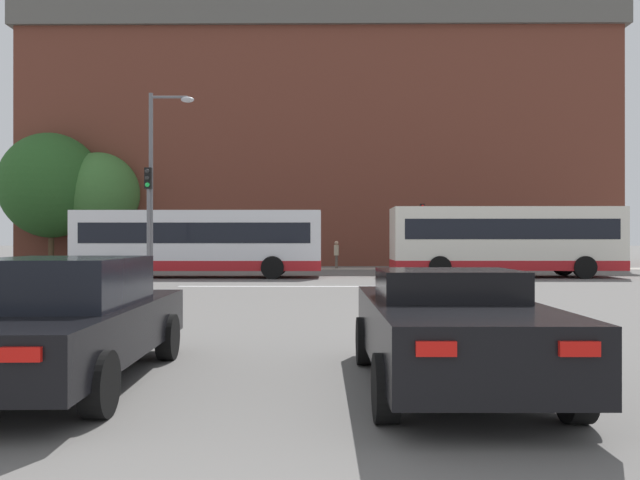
{
  "coord_description": "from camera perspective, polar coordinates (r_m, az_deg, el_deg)",
  "views": [
    {
      "loc": [
        0.69,
        -2.23,
        1.68
      ],
      "look_at": [
        0.44,
        28.76,
        1.7
      ],
      "focal_mm": 35.0,
      "sensor_mm": 36.0,
      "label": 1
    }
  ],
  "objects": [
    {
      "name": "stop_line_strip",
      "position": [
        22.8,
        -1.28,
        -4.26
      ],
      "size": [
        9.35,
        0.3,
        0.01
      ],
      "primitive_type": "cube",
      "color": "silver",
      "rests_on": "ground_plane"
    },
    {
      "name": "far_pavement",
      "position": [
        37.16,
        -0.6,
        -2.63
      ],
      "size": [
        70.38,
        2.5,
        0.01
      ],
      "primitive_type": "cube",
      "color": "#A09B91",
      "rests_on": "ground_plane"
    },
    {
      "name": "brick_civic_building",
      "position": [
        48.63,
        -0.29,
        8.52
      ],
      "size": [
        40.73,
        15.55,
        24.81
      ],
      "color": "brown",
      "rests_on": "ground_plane"
    },
    {
      "name": "car_saloon_left",
      "position": [
        7.94,
        -22.5,
        -6.75
      ],
      "size": [
        2.13,
        4.74,
        1.48
      ],
      "rotation": [
        0.0,
        0.0,
        0.03
      ],
      "color": "black",
      "rests_on": "ground_plane"
    },
    {
      "name": "car_roadster_right",
      "position": [
        7.3,
        11.77,
        -7.78
      ],
      "size": [
        1.98,
        4.39,
        1.34
      ],
      "rotation": [
        0.0,
        0.0,
        0.01
      ],
      "color": "black",
      "rests_on": "ground_plane"
    },
    {
      "name": "bus_crossing_lead",
      "position": [
        28.8,
        -10.95,
        -0.17
      ],
      "size": [
        11.03,
        2.64,
        3.01
      ],
      "rotation": [
        0.0,
        0.0,
        -1.57
      ],
      "color": "silver",
      "rests_on": "ground_plane"
    },
    {
      "name": "bus_crossing_trailing",
      "position": [
        29.72,
        16.48,
        0.02
      ],
      "size": [
        10.25,
        2.75,
        3.18
      ],
      "rotation": [
        0.0,
        0.0,
        -1.57
      ],
      "color": "silver",
      "rests_on": "ground_plane"
    },
    {
      "name": "traffic_light_far_right",
      "position": [
        36.85,
        9.34,
        1.37
      ],
      "size": [
        0.26,
        0.31,
        3.82
      ],
      "color": "slate",
      "rests_on": "ground_plane"
    },
    {
      "name": "traffic_light_near_left",
      "position": [
        24.44,
        -15.44,
        2.98
      ],
      "size": [
        0.26,
        0.31,
        4.43
      ],
      "color": "slate",
      "rests_on": "ground_plane"
    },
    {
      "name": "street_lamp_junction",
      "position": [
        24.76,
        -14.6,
        6.31
      ],
      "size": [
        1.73,
        0.36,
        7.32
      ],
      "color": "slate",
      "rests_on": "ground_plane"
    },
    {
      "name": "pedestrian_waiting",
      "position": [
        39.22,
        -17.08,
        -1.17
      ],
      "size": [
        0.31,
        0.44,
        1.56
      ],
      "rotation": [
        0.0,
        0.0,
        4.95
      ],
      "color": "brown",
      "rests_on": "ground_plane"
    },
    {
      "name": "pedestrian_walking_east",
      "position": [
        38.72,
        -11.11,
        -1.15
      ],
      "size": [
        0.24,
        0.41,
        1.6
      ],
      "rotation": [
        0.0,
        0.0,
        4.77
      ],
      "color": "#333851",
      "rests_on": "ground_plane"
    },
    {
      "name": "pedestrian_walking_west",
      "position": [
        37.18,
        1.51,
        -1.14
      ],
      "size": [
        0.3,
        0.44,
        1.65
      ],
      "rotation": [
        0.0,
        0.0,
        1.35
      ],
      "color": "brown",
      "rests_on": "ground_plane"
    },
    {
      "name": "tree_by_building",
      "position": [
        43.49,
        -23.36,
        4.6
      ],
      "size": [
        6.37,
        6.37,
        8.54
      ],
      "color": "#4C3823",
      "rests_on": "ground_plane"
    },
    {
      "name": "tree_kerbside",
      "position": [
        42.71,
        -19.51,
        3.99
      ],
      "size": [
        5.07,
        5.07,
        7.35
      ],
      "color": "#4C3823",
      "rests_on": "ground_plane"
    }
  ]
}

